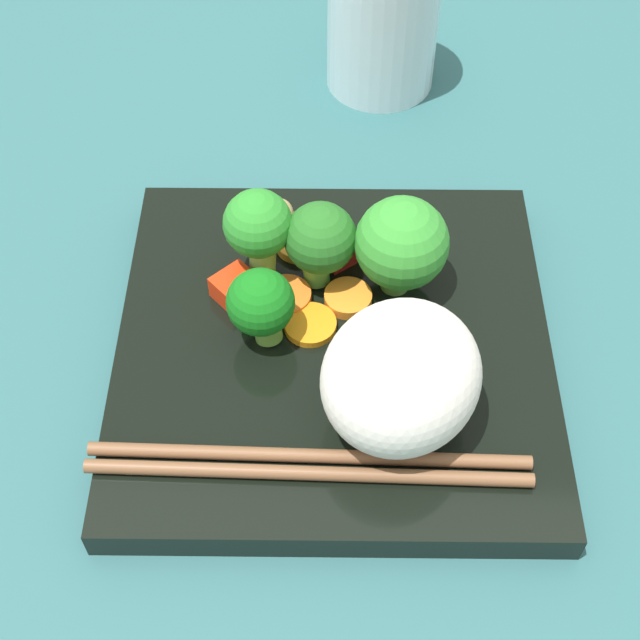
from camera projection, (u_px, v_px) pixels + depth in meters
ground_plane at (333, 370)px, 50.97cm from camera, size 110.00×110.00×2.00cm
square_plate at (334, 349)px, 49.48cm from camera, size 24.17×24.17×1.82cm
rice_mound at (401, 378)px, 42.87cm from camera, size 10.80×10.64×7.13cm
broccoli_floret_0 at (401, 245)px, 48.49cm from camera, size 5.08×5.08×6.07cm
broccoli_floret_1 at (261, 305)px, 46.78cm from camera, size 3.57×3.57×4.71cm
broccoli_floret_2 at (258, 227)px, 48.76cm from camera, size 3.76×3.76×5.97cm
broccoli_floret_3 at (320, 240)px, 48.97cm from camera, size 3.96×3.96×5.35cm
carrot_slice_0 at (388, 242)px, 52.79cm from camera, size 2.88×2.88×0.54cm
carrot_slice_1 at (310, 325)px, 49.09cm from camera, size 3.88×3.88×0.43cm
carrot_slice_2 at (348, 298)px, 50.12cm from camera, size 3.67×3.67×0.62cm
carrot_slice_3 at (286, 296)px, 50.20cm from camera, size 3.07×3.07×0.61cm
carrot_slice_4 at (299, 244)px, 52.71cm from camera, size 3.89×3.89×0.55cm
pepper_chunk_0 at (336, 247)px, 51.83cm from camera, size 2.95×2.96×1.60cm
pepper_chunk_4 at (235, 287)px, 50.11cm from camera, size 2.99×2.99×1.39cm
chicken_piece_0 at (273, 220)px, 53.00cm from camera, size 3.74×3.13×1.84cm
chopstick_pair at (309, 464)px, 43.65cm from camera, size 2.11×21.34×0.70cm
drinking_glass at (383, 18)px, 61.52cm from camera, size 7.53×7.53×10.19cm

